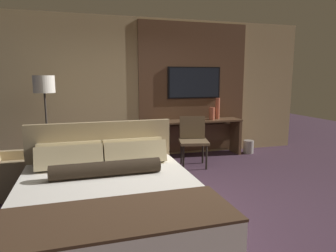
{
  "coord_description": "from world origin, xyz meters",
  "views": [
    {
      "loc": [
        -1.22,
        -3.39,
        1.64
      ],
      "look_at": [
        0.08,
        0.96,
        0.89
      ],
      "focal_mm": 32.0,
      "sensor_mm": 36.0,
      "label": 1
    }
  ],
  "objects_px": {
    "vase_tall": "(217,108)",
    "waste_bin": "(248,147)",
    "bed": "(109,202)",
    "floor_lamp": "(44,92)",
    "desk": "(197,131)",
    "tv": "(194,83)",
    "desk_chair": "(193,136)",
    "vase_short": "(212,114)",
    "armchair_by_window": "(10,175)"
  },
  "relations": [
    {
      "from": "desk",
      "to": "tv",
      "type": "xyz_separation_m",
      "value": [
        0.0,
        0.18,
        1.01
      ]
    },
    {
      "from": "bed",
      "to": "waste_bin",
      "type": "relative_size",
      "value": 7.89
    },
    {
      "from": "bed",
      "to": "vase_short",
      "type": "xyz_separation_m",
      "value": [
        2.37,
        2.59,
        0.56
      ]
    },
    {
      "from": "bed",
      "to": "vase_tall",
      "type": "height_order",
      "value": "vase_tall"
    },
    {
      "from": "desk_chair",
      "to": "armchair_by_window",
      "type": "height_order",
      "value": "desk_chair"
    },
    {
      "from": "floor_lamp",
      "to": "vase_short",
      "type": "relative_size",
      "value": 6.42
    },
    {
      "from": "desk",
      "to": "desk_chair",
      "type": "bearing_deg",
      "value": -117.48
    },
    {
      "from": "bed",
      "to": "desk_chair",
      "type": "relative_size",
      "value": 2.43
    },
    {
      "from": "vase_short",
      "to": "bed",
      "type": "bearing_deg",
      "value": -132.45
    },
    {
      "from": "tv",
      "to": "vase_tall",
      "type": "xyz_separation_m",
      "value": [
        0.47,
        -0.17,
        -0.54
      ]
    },
    {
      "from": "bed",
      "to": "waste_bin",
      "type": "distance_m",
      "value": 4.11
    },
    {
      "from": "vase_tall",
      "to": "desk_chair",
      "type": "bearing_deg",
      "value": -141.19
    },
    {
      "from": "bed",
      "to": "waste_bin",
      "type": "xyz_separation_m",
      "value": [
        3.23,
        2.53,
        -0.19
      ]
    },
    {
      "from": "vase_tall",
      "to": "vase_short",
      "type": "bearing_deg",
      "value": -151.58
    },
    {
      "from": "floor_lamp",
      "to": "vase_tall",
      "type": "xyz_separation_m",
      "value": [
        3.34,
        0.47,
        -0.41
      ]
    },
    {
      "from": "vase_tall",
      "to": "waste_bin",
      "type": "xyz_separation_m",
      "value": [
        0.69,
        -0.16,
        -0.84
      ]
    },
    {
      "from": "vase_tall",
      "to": "vase_short",
      "type": "xyz_separation_m",
      "value": [
        -0.17,
        -0.09,
        -0.09
      ]
    },
    {
      "from": "desk_chair",
      "to": "floor_lamp",
      "type": "relative_size",
      "value": 0.55
    },
    {
      "from": "tv",
      "to": "floor_lamp",
      "type": "height_order",
      "value": "tv"
    },
    {
      "from": "desk",
      "to": "tv",
      "type": "bearing_deg",
      "value": 90.0
    },
    {
      "from": "vase_short",
      "to": "desk",
      "type": "bearing_deg",
      "value": 163.98
    },
    {
      "from": "desk_chair",
      "to": "armchair_by_window",
      "type": "distance_m",
      "value": 3.06
    },
    {
      "from": "armchair_by_window",
      "to": "floor_lamp",
      "type": "height_order",
      "value": "floor_lamp"
    },
    {
      "from": "floor_lamp",
      "to": "vase_short",
      "type": "xyz_separation_m",
      "value": [
        3.17,
        0.38,
        -0.5
      ]
    },
    {
      "from": "floor_lamp",
      "to": "armchair_by_window",
      "type": "bearing_deg",
      "value": -122.48
    },
    {
      "from": "floor_lamp",
      "to": "desk_chair",
      "type": "bearing_deg",
      "value": -3.87
    },
    {
      "from": "desk_chair",
      "to": "vase_short",
      "type": "height_order",
      "value": "vase_short"
    },
    {
      "from": "bed",
      "to": "floor_lamp",
      "type": "height_order",
      "value": "floor_lamp"
    },
    {
      "from": "desk",
      "to": "bed",
      "type": "bearing_deg",
      "value": -127.77
    },
    {
      "from": "vase_tall",
      "to": "waste_bin",
      "type": "bearing_deg",
      "value": -12.93
    },
    {
      "from": "tv",
      "to": "waste_bin",
      "type": "bearing_deg",
      "value": -15.8
    },
    {
      "from": "waste_bin",
      "to": "vase_tall",
      "type": "bearing_deg",
      "value": 167.07
    },
    {
      "from": "tv",
      "to": "floor_lamp",
      "type": "distance_m",
      "value": 2.94
    },
    {
      "from": "armchair_by_window",
      "to": "vase_tall",
      "type": "bearing_deg",
      "value": -69.99
    },
    {
      "from": "desk",
      "to": "armchair_by_window",
      "type": "distance_m",
      "value": 3.54
    },
    {
      "from": "desk_chair",
      "to": "waste_bin",
      "type": "xyz_separation_m",
      "value": [
        1.49,
        0.49,
        -0.41
      ]
    },
    {
      "from": "vase_short",
      "to": "floor_lamp",
      "type": "bearing_deg",
      "value": -173.2
    },
    {
      "from": "bed",
      "to": "desk",
      "type": "bearing_deg",
      "value": 52.23
    },
    {
      "from": "tv",
      "to": "desk_chair",
      "type": "distance_m",
      "value": 1.31
    },
    {
      "from": "desk",
      "to": "waste_bin",
      "type": "distance_m",
      "value": 1.23
    },
    {
      "from": "floor_lamp",
      "to": "waste_bin",
      "type": "distance_m",
      "value": 4.23
    },
    {
      "from": "armchair_by_window",
      "to": "waste_bin",
      "type": "height_order",
      "value": "armchair_by_window"
    },
    {
      "from": "bed",
      "to": "floor_lamp",
      "type": "xyz_separation_m",
      "value": [
        -0.79,
        2.22,
        1.07
      ]
    },
    {
      "from": "desk",
      "to": "desk_chair",
      "type": "xyz_separation_m",
      "value": [
        -0.33,
        -0.63,
        0.03
      ]
    },
    {
      "from": "desk_chair",
      "to": "vase_short",
      "type": "bearing_deg",
      "value": 54.74
    },
    {
      "from": "armchair_by_window",
      "to": "vase_short",
      "type": "height_order",
      "value": "vase_short"
    },
    {
      "from": "desk",
      "to": "floor_lamp",
      "type": "bearing_deg",
      "value": -170.83
    },
    {
      "from": "desk",
      "to": "tv",
      "type": "height_order",
      "value": "tv"
    },
    {
      "from": "armchair_by_window",
      "to": "waste_bin",
      "type": "relative_size",
      "value": 2.92
    },
    {
      "from": "vase_short",
      "to": "armchair_by_window",
      "type": "bearing_deg",
      "value": -163.12
    }
  ]
}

